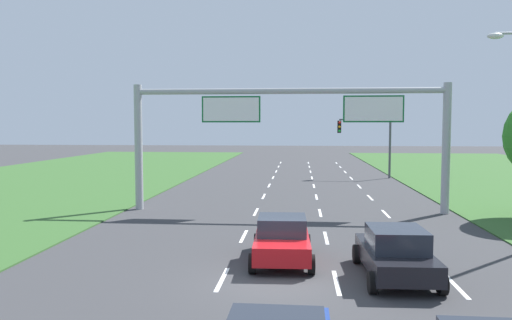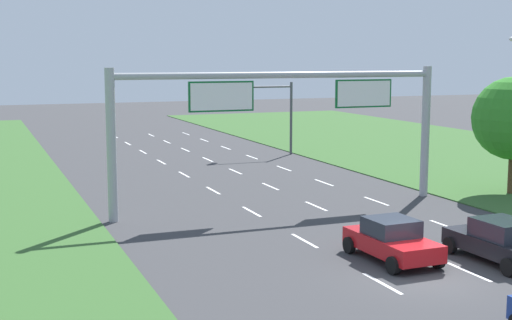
% 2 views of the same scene
% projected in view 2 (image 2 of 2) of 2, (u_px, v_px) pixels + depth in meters
% --- Properties ---
extents(ground_plane, '(200.00, 200.00, 0.00)m').
position_uv_depth(ground_plane, '(426.00, 278.00, 24.29)').
color(ground_plane, '#38383A').
extents(lane_dashes_inner_left, '(0.14, 68.40, 0.01)m').
position_uv_depth(lane_dashes_inner_left, '(231.00, 200.00, 37.46)').
color(lane_dashes_inner_left, white).
rests_on(lane_dashes_inner_left, ground_plane).
extents(lane_dashes_inner_right, '(0.14, 68.40, 0.01)m').
position_uv_depth(lane_dashes_inner_right, '(292.00, 196.00, 38.73)').
color(lane_dashes_inner_right, white).
rests_on(lane_dashes_inner_right, ground_plane).
extents(lane_dashes_slip, '(0.14, 68.40, 0.01)m').
position_uv_depth(lane_dashes_slip, '(348.00, 191.00, 40.01)').
color(lane_dashes_slip, white).
rests_on(lane_dashes_slip, ground_plane).
extents(car_near_red, '(2.26, 4.29, 1.59)m').
position_uv_depth(car_near_red, '(500.00, 241.00, 26.06)').
color(car_near_red, black).
rests_on(car_near_red, ground_plane).
extents(car_lead_silver, '(2.22, 4.10, 1.57)m').
position_uv_depth(car_lead_silver, '(392.00, 240.00, 26.25)').
color(car_lead_silver, red).
rests_on(car_lead_silver, ground_plane).
extents(sign_gantry, '(17.24, 0.44, 7.00)m').
position_uv_depth(sign_gantry, '(285.00, 110.00, 35.01)').
color(sign_gantry, '#9EA0A5').
rests_on(sign_gantry, ground_plane).
extents(traffic_light_mast, '(4.76, 0.49, 5.60)m').
position_uv_depth(traffic_light_mast, '(268.00, 105.00, 54.17)').
color(traffic_light_mast, '#47494F').
rests_on(traffic_light_mast, ground_plane).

